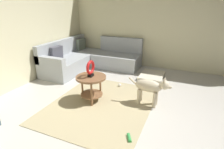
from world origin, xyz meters
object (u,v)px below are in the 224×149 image
side_table (91,82)px  dog (150,87)px  sectional_couch (89,59)px  dog_bed_mat (152,76)px  dog_toy_ball (120,85)px  torus_sculpture (91,68)px  dog_toy_rope (129,138)px

side_table → dog: bearing=-74.8°
sectional_couch → dog: size_ratio=2.65×
dog_bed_mat → dog_toy_ball: size_ratio=10.50×
torus_sculpture → dog: (0.31, -1.13, -0.33)m
dog → dog_bed_mat: bearing=-168.1°
dog_bed_mat → dog_toy_ball: (-0.90, 0.59, -0.01)m
torus_sculpture → dog_toy_ball: size_ratio=4.28×
side_table → dog_toy_rope: bearing=-126.7°
sectional_couch → dog: 2.64m
dog_bed_mat → dog: dog is taller
sectional_couch → dog_toy_rope: sectional_couch is taller
torus_sculpture → dog: torus_sculpture is taller
dog_toy_ball → dog_toy_rope: bearing=-154.5°
dog_bed_mat → dog: (-1.46, -0.25, 0.33)m
side_table → torus_sculpture: torus_sculpture is taller
dog → dog_toy_rope: size_ratio=5.09×
sectional_couch → dog_toy_ball: sectional_couch is taller
dog → dog_toy_ball: 1.07m
side_table → dog_bed_mat: side_table is taller
dog_bed_mat → dog_toy_ball: bearing=146.7°
dog_toy_ball → side_table: bearing=162.1°
dog_toy_rope → torus_sculpture: bearing=53.3°
dog → dog_toy_rope: bearing=-0.5°
torus_sculpture → dog_bed_mat: bearing=-26.3°
dog → dog_toy_ball: size_ratio=11.13×
dog_toy_rope → dog_toy_ball: bearing=25.5°
dog_bed_mat → dog_toy_ball: 1.08m
side_table → dog_toy_ball: side_table is taller
sectional_couch → dog: (-1.47, -2.20, 0.09)m
torus_sculpture → dog_toy_rope: 1.51m
sectional_couch → dog_toy_rope: size_ratio=13.49×
dog_bed_mat → dog_toy_rope: 2.58m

